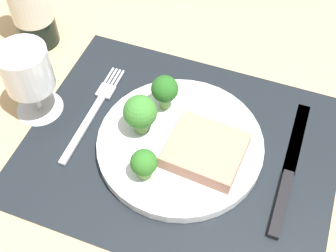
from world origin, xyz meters
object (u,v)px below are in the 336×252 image
at_px(knife, 288,176).
at_px(plate, 180,144).
at_px(fork, 93,112).
at_px(steak, 205,150).
at_px(wine_glass, 27,73).

bearing_deg(knife, plate, -176.58).
xyz_separation_m(fork, knife, (0.30, -0.01, 0.00)).
distance_m(plate, steak, 0.05).
relative_size(plate, steak, 2.34).
bearing_deg(steak, wine_glass, 178.85).
distance_m(knife, wine_glass, 0.38).
bearing_deg(steak, fork, 172.32).
relative_size(plate, knife, 1.02).
height_order(steak, knife, steak).
height_order(plate, wine_glass, wine_glass).
distance_m(steak, knife, 0.12).
distance_m(fork, knife, 0.30).
bearing_deg(fork, knife, -4.84).
bearing_deg(wine_glass, steak, -1.15).
bearing_deg(knife, wine_glass, -176.98).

